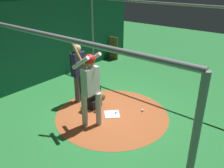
{
  "coord_description": "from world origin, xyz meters",
  "views": [
    {
      "loc": [
        3.63,
        -4.45,
        3.53
      ],
      "look_at": [
        0.0,
        0.0,
        0.95
      ],
      "focal_mm": 37.86,
      "sensor_mm": 36.0,
      "label": 1
    }
  ],
  "objects_px": {
    "batter": "(90,83)",
    "baseball_0": "(142,110)",
    "home_plate": "(112,114)",
    "catcher": "(94,96)",
    "bat_rack": "(112,48)",
    "baseball_1": "(116,112)",
    "umpire": "(78,70)"
  },
  "relations": [
    {
      "from": "baseball_0",
      "to": "home_plate",
      "type": "bearing_deg",
      "value": -129.92
    },
    {
      "from": "bat_rack",
      "to": "baseball_1",
      "type": "distance_m",
      "value": 5.14
    },
    {
      "from": "umpire",
      "to": "catcher",
      "type": "bearing_deg",
      "value": -2.24
    },
    {
      "from": "catcher",
      "to": "batter",
      "type": "bearing_deg",
      "value": -50.34
    },
    {
      "from": "bat_rack",
      "to": "baseball_0",
      "type": "xyz_separation_m",
      "value": [
        3.84,
        -3.31,
        -0.45
      ]
    },
    {
      "from": "catcher",
      "to": "bat_rack",
      "type": "xyz_separation_m",
      "value": [
        -2.58,
        4.02,
        0.13
      ]
    },
    {
      "from": "batter",
      "to": "baseball_0",
      "type": "bearing_deg",
      "value": 64.65
    },
    {
      "from": "home_plate",
      "to": "catcher",
      "type": "xyz_separation_m",
      "value": [
        -0.68,
        -0.02,
        0.35
      ]
    },
    {
      "from": "catcher",
      "to": "bat_rack",
      "type": "relative_size",
      "value": 0.89
    },
    {
      "from": "batter",
      "to": "home_plate",
      "type": "bearing_deg",
      "value": 82.61
    },
    {
      "from": "baseball_1",
      "to": "umpire",
      "type": "bearing_deg",
      "value": -175.71
    },
    {
      "from": "baseball_0",
      "to": "baseball_1",
      "type": "bearing_deg",
      "value": -131.52
    },
    {
      "from": "bat_rack",
      "to": "home_plate",
      "type": "bearing_deg",
      "value": -50.81
    },
    {
      "from": "home_plate",
      "to": "umpire",
      "type": "relative_size",
      "value": 0.23
    },
    {
      "from": "batter",
      "to": "bat_rack",
      "type": "height_order",
      "value": "batter"
    },
    {
      "from": "batter",
      "to": "baseball_0",
      "type": "xyz_separation_m",
      "value": [
        0.67,
        1.42,
        -1.15
      ]
    },
    {
      "from": "home_plate",
      "to": "bat_rack",
      "type": "bearing_deg",
      "value": 129.19
    },
    {
      "from": "home_plate",
      "to": "baseball_0",
      "type": "relative_size",
      "value": 5.68
    },
    {
      "from": "catcher",
      "to": "bat_rack",
      "type": "distance_m",
      "value": 4.78
    },
    {
      "from": "home_plate",
      "to": "bat_rack",
      "type": "distance_m",
      "value": 5.19
    },
    {
      "from": "catcher",
      "to": "baseball_0",
      "type": "height_order",
      "value": "catcher"
    },
    {
      "from": "batter",
      "to": "bat_rack",
      "type": "xyz_separation_m",
      "value": [
        -3.17,
        4.73,
        -0.7
      ]
    },
    {
      "from": "home_plate",
      "to": "baseball_1",
      "type": "xyz_separation_m",
      "value": [
        0.06,
        0.11,
        0.03
      ]
    },
    {
      "from": "home_plate",
      "to": "batter",
      "type": "relative_size",
      "value": 0.19
    },
    {
      "from": "umpire",
      "to": "bat_rack",
      "type": "relative_size",
      "value": 1.73
    },
    {
      "from": "bat_rack",
      "to": "catcher",
      "type": "bearing_deg",
      "value": -57.3
    },
    {
      "from": "batter",
      "to": "baseball_0",
      "type": "relative_size",
      "value": 30.36
    },
    {
      "from": "catcher",
      "to": "baseball_0",
      "type": "xyz_separation_m",
      "value": [
        1.26,
        0.71,
        -0.32
      ]
    },
    {
      "from": "baseball_0",
      "to": "baseball_1",
      "type": "height_order",
      "value": "same"
    },
    {
      "from": "home_plate",
      "to": "batter",
      "type": "distance_m",
      "value": 1.39
    },
    {
      "from": "catcher",
      "to": "baseball_0",
      "type": "distance_m",
      "value": 1.48
    },
    {
      "from": "batter",
      "to": "baseball_1",
      "type": "bearing_deg",
      "value": 79.38
    }
  ]
}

